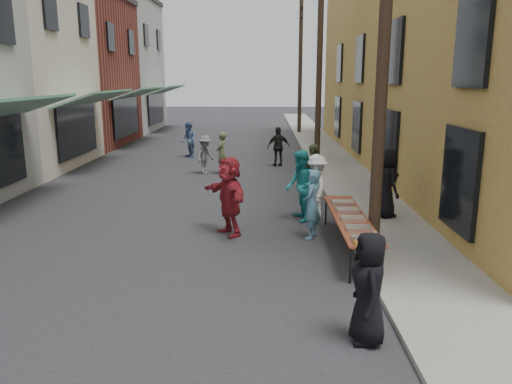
{
  "coord_description": "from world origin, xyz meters",
  "views": [
    {
      "loc": [
        1.93,
        -7.37,
        3.69
      ],
      "look_at": [
        1.75,
        3.1,
        1.3
      ],
      "focal_mm": 35.0,
      "sensor_mm": 36.0,
      "label": 1
    }
  ],
  "objects_px": {
    "serving_table": "(350,218)",
    "guest_front_a": "(369,288)",
    "utility_pole_near": "(384,36)",
    "server": "(386,183)",
    "utility_pole_mid": "(320,59)",
    "utility_pole_far": "(300,66)",
    "catering_tray_sausage": "(365,239)",
    "guest_front_c": "(300,186)"
  },
  "relations": [
    {
      "from": "utility_pole_far",
      "to": "server",
      "type": "distance_m",
      "value": 21.78
    },
    {
      "from": "serving_table",
      "to": "catering_tray_sausage",
      "type": "height_order",
      "value": "catering_tray_sausage"
    },
    {
      "from": "serving_table",
      "to": "catering_tray_sausage",
      "type": "xyz_separation_m",
      "value": [
        -0.0,
        -1.65,
        0.08
      ]
    },
    {
      "from": "catering_tray_sausage",
      "to": "server",
      "type": "height_order",
      "value": "server"
    },
    {
      "from": "utility_pole_mid",
      "to": "server",
      "type": "bearing_deg",
      "value": -85.01
    },
    {
      "from": "utility_pole_far",
      "to": "catering_tray_sausage",
      "type": "xyz_separation_m",
      "value": [
        -0.5,
        -25.52,
        -3.71
      ]
    },
    {
      "from": "utility_pole_far",
      "to": "guest_front_c",
      "type": "xyz_separation_m",
      "value": [
        -1.43,
        -21.59,
        -3.56
      ]
    },
    {
      "from": "guest_front_a",
      "to": "guest_front_c",
      "type": "height_order",
      "value": "guest_front_c"
    },
    {
      "from": "catering_tray_sausage",
      "to": "guest_front_a",
      "type": "distance_m",
      "value": 2.33
    },
    {
      "from": "serving_table",
      "to": "guest_front_a",
      "type": "xyz_separation_m",
      "value": [
        -0.4,
        -3.95,
        0.1
      ]
    },
    {
      "from": "guest_front_c",
      "to": "server",
      "type": "xyz_separation_m",
      "value": [
        2.26,
        0.11,
        0.07
      ]
    },
    {
      "from": "catering_tray_sausage",
      "to": "guest_front_a",
      "type": "relative_size",
      "value": 0.31
    },
    {
      "from": "catering_tray_sausage",
      "to": "server",
      "type": "bearing_deg",
      "value": 71.83
    },
    {
      "from": "serving_table",
      "to": "utility_pole_far",
      "type": "bearing_deg",
      "value": 88.8
    },
    {
      "from": "utility_pole_near",
      "to": "serving_table",
      "type": "height_order",
      "value": "utility_pole_near"
    },
    {
      "from": "utility_pole_mid",
      "to": "guest_front_c",
      "type": "height_order",
      "value": "utility_pole_mid"
    },
    {
      "from": "catering_tray_sausage",
      "to": "guest_front_a",
      "type": "bearing_deg",
      "value": -99.88
    },
    {
      "from": "serving_table",
      "to": "guest_front_c",
      "type": "relative_size",
      "value": 2.12
    },
    {
      "from": "guest_front_c",
      "to": "server",
      "type": "height_order",
      "value": "server"
    },
    {
      "from": "serving_table",
      "to": "guest_front_a",
      "type": "height_order",
      "value": "guest_front_a"
    },
    {
      "from": "guest_front_a",
      "to": "serving_table",
      "type": "bearing_deg",
      "value": 173.51
    },
    {
      "from": "utility_pole_mid",
      "to": "serving_table",
      "type": "bearing_deg",
      "value": -92.41
    },
    {
      "from": "guest_front_a",
      "to": "guest_front_c",
      "type": "distance_m",
      "value": 6.25
    },
    {
      "from": "catering_tray_sausage",
      "to": "guest_front_c",
      "type": "xyz_separation_m",
      "value": [
        -0.93,
        3.93,
        0.15
      ]
    },
    {
      "from": "utility_pole_far",
      "to": "guest_front_a",
      "type": "xyz_separation_m",
      "value": [
        -0.9,
        -27.82,
        -3.69
      ]
    },
    {
      "from": "guest_front_c",
      "to": "utility_pole_mid",
      "type": "bearing_deg",
      "value": 161.96
    },
    {
      "from": "utility_pole_mid",
      "to": "guest_front_a",
      "type": "height_order",
      "value": "utility_pole_mid"
    },
    {
      "from": "utility_pole_mid",
      "to": "utility_pole_far",
      "type": "distance_m",
      "value": 12.0
    },
    {
      "from": "server",
      "to": "guest_front_c",
      "type": "bearing_deg",
      "value": 75.83
    },
    {
      "from": "utility_pole_near",
      "to": "utility_pole_far",
      "type": "xyz_separation_m",
      "value": [
        0.0,
        24.0,
        0.0
      ]
    },
    {
      "from": "catering_tray_sausage",
      "to": "guest_front_c",
      "type": "relative_size",
      "value": 0.27
    },
    {
      "from": "serving_table",
      "to": "guest_front_a",
      "type": "distance_m",
      "value": 3.97
    },
    {
      "from": "guest_front_c",
      "to": "server",
      "type": "relative_size",
      "value": 1.03
    },
    {
      "from": "utility_pole_near",
      "to": "utility_pole_mid",
      "type": "relative_size",
      "value": 1.0
    },
    {
      "from": "utility_pole_far",
      "to": "guest_front_c",
      "type": "distance_m",
      "value": 21.93
    },
    {
      "from": "serving_table",
      "to": "catering_tray_sausage",
      "type": "distance_m",
      "value": 1.65
    },
    {
      "from": "serving_table",
      "to": "utility_pole_mid",
      "type": "bearing_deg",
      "value": 87.59
    },
    {
      "from": "utility_pole_mid",
      "to": "catering_tray_sausage",
      "type": "xyz_separation_m",
      "value": [
        -0.5,
        -13.52,
        -3.71
      ]
    },
    {
      "from": "guest_front_c",
      "to": "guest_front_a",
      "type": "bearing_deg",
      "value": -4.68
    },
    {
      "from": "serving_table",
      "to": "guest_front_c",
      "type": "distance_m",
      "value": 2.47
    },
    {
      "from": "utility_pole_near",
      "to": "server",
      "type": "xyz_separation_m",
      "value": [
        0.83,
        2.52,
        -3.49
      ]
    },
    {
      "from": "utility_pole_mid",
      "to": "serving_table",
      "type": "relative_size",
      "value": 2.25
    }
  ]
}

